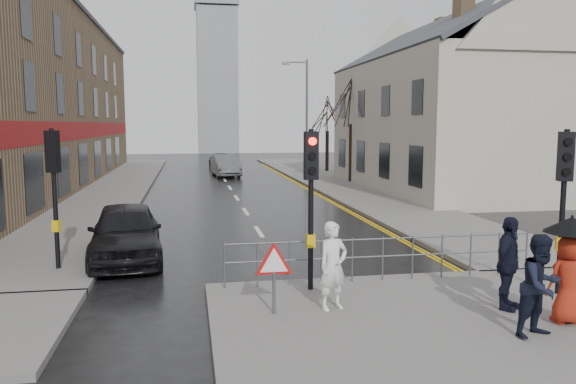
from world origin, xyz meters
name	(u,v)px	position (x,y,z in m)	size (l,w,h in m)	color
ground	(303,299)	(0.00, 0.00, 0.00)	(120.00, 120.00, 0.00)	black
near_pavement	(534,352)	(3.00, -3.50, 0.07)	(10.00, 9.00, 0.14)	#605E5B
left_pavement	(117,185)	(-6.50, 23.00, 0.07)	(4.00, 44.00, 0.14)	#605E5B
right_pavement	(323,178)	(6.50, 25.00, 0.07)	(4.00, 40.00, 0.14)	#605E5B
pavement_bridge_right	(507,252)	(6.50, 3.00, 0.07)	(4.00, 4.20, 0.14)	#605E5B
building_left_terrace	(7,99)	(-12.00, 22.00, 5.00)	(8.00, 42.00, 10.00)	#8B6F50
building_right_cream	(451,103)	(12.00, 18.00, 4.78)	(9.00, 16.40, 10.10)	#B5AC9E
church_tower	(217,82)	(1.50, 62.00, 9.00)	(5.00, 5.00, 18.00)	gray
traffic_signal_near_left	(311,181)	(0.20, 0.20, 2.46)	(0.28, 0.27, 3.40)	black
traffic_signal_near_right	(564,183)	(5.20, -1.00, 2.46)	(0.34, 0.33, 3.40)	black
traffic_signal_far_left	(54,174)	(-5.50, 3.00, 2.46)	(0.34, 0.33, 3.40)	black
guard_railing_front	(383,249)	(1.95, 0.60, 0.86)	(7.14, 0.04, 1.00)	#595B5E
warning_sign	(274,266)	(-0.80, -1.21, 1.04)	(0.80, 0.07, 1.35)	#595B5E
street_lamp	(304,109)	(5.82, 28.00, 4.71)	(1.83, 0.25, 8.00)	#595B5E
tree_near	(352,99)	(7.50, 22.00, 5.14)	(2.40, 2.40, 6.58)	black
tree_far	(327,114)	(8.00, 30.00, 4.42)	(2.40, 2.40, 5.64)	black
pedestrian_a	(333,266)	(0.35, -1.13, 0.98)	(0.61, 0.40, 1.68)	white
pedestrian_b	(541,286)	(3.36, -3.07, 1.00)	(0.84, 0.65, 1.72)	black
pedestrian_with_umbrella	(569,263)	(4.23, -2.58, 1.22)	(0.96, 0.96, 1.90)	#9D2412
pedestrian_d	(508,263)	(3.59, -1.73, 1.03)	(1.04, 0.43, 1.78)	black
car_parked	(126,232)	(-4.00, 4.07, 0.77)	(1.82, 4.54, 1.55)	black
car_mid	(226,166)	(0.24, 28.19, 0.76)	(1.61, 4.61, 1.52)	#4F5254
car_far	(221,161)	(0.30, 35.17, 0.64)	(1.80, 4.42, 1.28)	black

